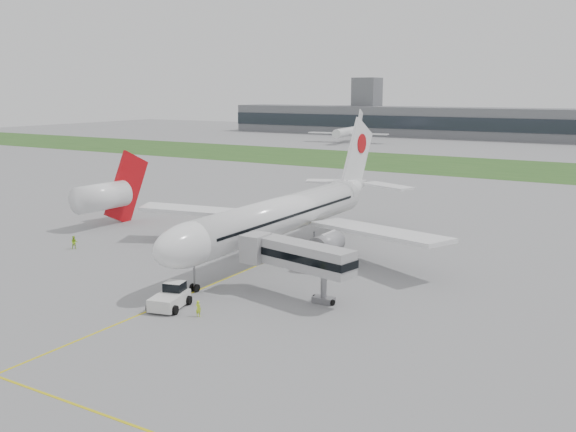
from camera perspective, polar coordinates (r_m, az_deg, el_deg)
The scene contains 14 objects.
ground at distance 84.71m, azimuth -1.85°, elevation -4.06°, with size 600.00×600.00×0.00m, color #949497.
apron_markings at distance 80.71m, azimuth -3.79°, elevation -4.85°, with size 70.00×70.00×0.04m, color gold, non-canonical shape.
grass_strip at distance 195.04m, azimuth 17.68°, elevation 4.11°, with size 600.00×50.00×0.02m, color #28521E.
terminal_building at distance 302.15m, azimuth 22.71°, elevation 7.44°, with size 320.00×22.30×14.00m.
control_tower at distance 330.04m, azimuth 6.95°, elevation 7.25°, with size 12.00×12.00×56.00m, color slate, non-canonical shape.
airliner at distance 87.45m, azimuth -0.15°, elevation 0.24°, with size 48.13×53.95×17.88m.
pushback_tug at distance 68.15m, azimuth -10.38°, elevation -7.07°, with size 4.19×5.32×2.46m.
jet_bridge at distance 69.22m, azimuth 0.60°, elevation -3.50°, with size 13.99×5.48×6.38m.
safety_cone_left at distance 69.59m, azimuth -11.34°, elevation -7.43°, with size 0.45×0.45×0.62m, color orange.
safety_cone_right at distance 68.99m, azimuth -10.69°, elevation -7.59°, with size 0.42×0.42×0.58m, color orange.
ground_crew_near at distance 65.09m, azimuth -7.98°, elevation -8.15°, with size 0.61×0.40×1.67m, color #CCF528.
ground_crew_far at distance 95.88m, azimuth -18.47°, elevation -2.25°, with size 0.92×0.72×1.89m, color #9FDA24.
neighbor_aircraft at distance 109.75m, azimuth -15.94°, elevation 1.76°, with size 4.75×15.74×12.87m.
distant_aircraft_left at distance 276.03m, azimuth 5.32°, elevation 6.52°, with size 34.65×30.57×13.25m, color white, non-canonical shape.
Camera 1 is at (44.41, -68.61, 22.28)m, focal length 40.00 mm.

